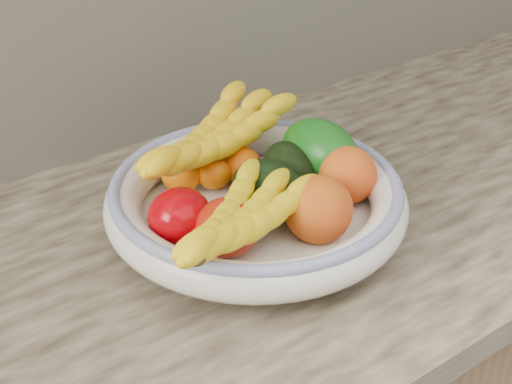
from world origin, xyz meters
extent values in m
cube|color=tan|center=(0.00, 1.68, 0.88)|extent=(2.44, 0.66, 0.04)
cylinder|color=white|center=(0.00, 1.66, 0.91)|extent=(0.13, 0.13, 0.02)
cylinder|color=white|center=(0.00, 1.66, 0.92)|extent=(0.32, 0.32, 0.01)
torus|color=white|center=(0.00, 1.66, 0.95)|extent=(0.39, 0.39, 0.05)
torus|color=#364499|center=(0.00, 1.66, 0.97)|extent=(0.37, 0.37, 0.02)
ellipsoid|color=orange|center=(-0.05, 1.77, 0.95)|extent=(0.07, 0.07, 0.05)
ellipsoid|color=#EF5F05|center=(0.03, 1.76, 0.95)|extent=(0.06, 0.06, 0.05)
ellipsoid|color=orange|center=(-0.01, 1.74, 0.95)|extent=(0.06, 0.06, 0.04)
ellipsoid|color=#F26005|center=(0.03, 1.74, 0.95)|extent=(0.06, 0.06, 0.05)
ellipsoid|color=#A60007|center=(-0.11, 1.67, 0.96)|extent=(0.08, 0.08, 0.07)
ellipsoid|color=#B51B0A|center=(-0.08, 1.61, 0.96)|extent=(0.09, 0.09, 0.07)
ellipsoid|color=black|center=(0.01, 1.65, 0.96)|extent=(0.10, 0.13, 0.07)
ellipsoid|color=black|center=(0.07, 1.68, 0.96)|extent=(0.10, 0.11, 0.07)
ellipsoid|color=#105610|center=(0.12, 1.67, 0.98)|extent=(0.11, 0.13, 0.11)
ellipsoid|color=orange|center=(0.03, 1.57, 0.97)|extent=(0.09, 0.09, 0.09)
ellipsoid|color=orange|center=(0.11, 1.61, 0.97)|extent=(0.08, 0.08, 0.08)
camera|label=1|loc=(-0.46, 1.03, 1.43)|focal=50.00mm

